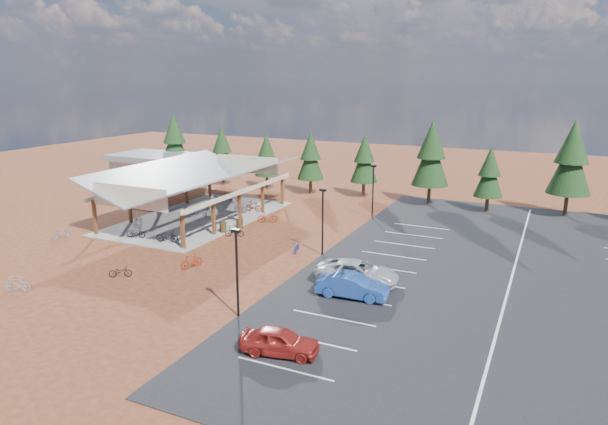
# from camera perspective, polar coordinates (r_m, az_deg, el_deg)

# --- Properties ---
(ground) EXTENTS (140.00, 140.00, 0.00)m
(ground) POSITION_cam_1_polar(r_m,az_deg,el_deg) (41.85, -5.47, -4.31)
(ground) COLOR #582717
(ground) RESTS_ON ground
(asphalt_lot) EXTENTS (27.00, 44.00, 0.04)m
(asphalt_lot) POSITION_cam_1_polar(r_m,az_deg,el_deg) (39.36, 21.02, -6.41)
(asphalt_lot) COLOR black
(asphalt_lot) RESTS_ON ground
(concrete_pad) EXTENTS (10.60, 18.60, 0.10)m
(concrete_pad) POSITION_cam_1_polar(r_m,az_deg,el_deg) (52.76, -10.97, -0.54)
(concrete_pad) COLOR gray
(concrete_pad) RESTS_ON ground
(bike_pavilion) EXTENTS (11.65, 19.40, 4.97)m
(bike_pavilion) POSITION_cam_1_polar(r_m,az_deg,el_deg) (51.95, -11.16, 3.49)
(bike_pavilion) COLOR #572B19
(bike_pavilion) RESTS_ON concrete_pad
(outbuilding) EXTENTS (11.00, 7.00, 3.90)m
(outbuilding) POSITION_cam_1_polar(r_m,az_deg,el_deg) (69.34, -15.10, 4.41)
(outbuilding) COLOR #ADA593
(outbuilding) RESTS_ON ground
(lamp_post_0) EXTENTS (0.50, 0.25, 5.14)m
(lamp_post_0) POSITION_cam_1_polar(r_m,az_deg,el_deg) (30.35, -7.08, -5.68)
(lamp_post_0) COLOR black
(lamp_post_0) RESTS_ON ground
(lamp_post_1) EXTENTS (0.50, 0.25, 5.14)m
(lamp_post_1) POSITION_cam_1_polar(r_m,az_deg,el_deg) (40.52, 1.98, -0.48)
(lamp_post_1) COLOR black
(lamp_post_1) RESTS_ON ground
(lamp_post_2) EXTENTS (0.50, 0.25, 5.14)m
(lamp_post_2) POSITION_cam_1_polar(r_m,az_deg,el_deg) (51.48, 7.28, 2.59)
(lamp_post_2) COLOR black
(lamp_post_2) RESTS_ON ground
(trash_bin_0) EXTENTS (0.60, 0.60, 0.90)m
(trash_bin_0) POSITION_cam_1_polar(r_m,az_deg,el_deg) (47.38, -8.52, -1.62)
(trash_bin_0) COLOR #3F2A16
(trash_bin_0) RESTS_ON ground
(trash_bin_1) EXTENTS (0.60, 0.60, 0.90)m
(trash_bin_1) POSITION_cam_1_polar(r_m,az_deg,el_deg) (48.58, -6.80, -1.16)
(trash_bin_1) COLOR #3F2A16
(trash_bin_1) RESTS_ON ground
(pine_0) EXTENTS (3.72, 3.72, 8.66)m
(pine_0) POSITION_cam_1_polar(r_m,az_deg,el_deg) (71.88, -13.48, 7.47)
(pine_0) COLOR #382314
(pine_0) RESTS_ON ground
(pine_1) EXTENTS (3.11, 3.11, 7.24)m
(pine_1) POSITION_cam_1_polar(r_m,az_deg,el_deg) (68.00, -8.63, 6.59)
(pine_1) COLOR #382314
(pine_1) RESTS_ON ground
(pine_2) EXTENTS (2.84, 2.84, 6.61)m
(pine_2) POSITION_cam_1_polar(r_m,az_deg,el_deg) (64.99, -3.97, 6.03)
(pine_2) COLOR #382314
(pine_2) RESTS_ON ground
(pine_3) EXTENTS (3.07, 3.07, 7.15)m
(pine_3) POSITION_cam_1_polar(r_m,az_deg,el_deg) (61.83, 0.70, 5.95)
(pine_3) COLOR #382314
(pine_3) RESTS_ON ground
(pine_4) EXTENTS (3.03, 3.03, 7.05)m
(pine_4) POSITION_cam_1_polar(r_m,az_deg,el_deg) (60.65, 6.36, 5.64)
(pine_4) COLOR #382314
(pine_4) RESTS_ON ground
(pine_5) EXTENTS (3.82, 3.82, 8.89)m
(pine_5) POSITION_cam_1_polar(r_m,az_deg,el_deg) (57.57, 13.25, 6.03)
(pine_5) COLOR #382314
(pine_5) RESTS_ON ground
(pine_6) EXTENTS (2.83, 2.83, 6.60)m
(pine_6) POSITION_cam_1_polar(r_m,az_deg,el_deg) (56.32, 18.95, 4.02)
(pine_6) COLOR #382314
(pine_6) RESTS_ON ground
(pine_7) EXTENTS (3.99, 3.99, 9.30)m
(pine_7) POSITION_cam_1_polar(r_m,az_deg,el_deg) (57.24, 26.33, 5.15)
(pine_7) COLOR #382314
(pine_7) RESTS_ON ground
(bike_0) EXTENTS (1.79, 0.93, 0.89)m
(bike_0) POSITION_cam_1_polar(r_m,az_deg,el_deg) (47.33, -17.30, -2.01)
(bike_0) COLOR black
(bike_0) RESTS_ON concrete_pad
(bike_1) EXTENTS (1.53, 0.82, 0.89)m
(bike_1) POSITION_cam_1_polar(r_m,az_deg,el_deg) (51.73, -17.06, -0.64)
(bike_1) COLOR #A0A1A8
(bike_1) RESTS_ON concrete_pad
(bike_2) EXTENTS (1.66, 0.98, 0.82)m
(bike_2) POSITION_cam_1_polar(r_m,az_deg,el_deg) (53.87, -11.80, 0.23)
(bike_2) COLOR #214D92
(bike_2) RESTS_ON concrete_pad
(bike_3) EXTENTS (1.70, 0.85, 0.98)m
(bike_3) POSITION_cam_1_polar(r_m,az_deg,el_deg) (59.04, -7.37, 1.72)
(bike_3) COLOR maroon
(bike_3) RESTS_ON concrete_pad
(bike_4) EXTENTS (1.97, 1.12, 0.98)m
(bike_4) POSITION_cam_1_polar(r_m,az_deg,el_deg) (45.30, -14.21, -2.46)
(bike_4) COLOR black
(bike_4) RESTS_ON concrete_pad
(bike_5) EXTENTS (1.71, 0.91, 0.99)m
(bike_5) POSITION_cam_1_polar(r_m,az_deg,el_deg) (51.57, -10.02, -0.21)
(bike_5) COLOR #989AA0
(bike_5) RESTS_ON concrete_pad
(bike_6) EXTENTS (1.66, 0.85, 0.83)m
(bike_6) POSITION_cam_1_polar(r_m,az_deg,el_deg) (54.06, -6.76, 0.49)
(bike_6) COLOR navy
(bike_6) RESTS_ON concrete_pad
(bike_7) EXTENTS (1.74, 0.52, 1.04)m
(bike_7) POSITION_cam_1_polar(r_m,az_deg,el_deg) (54.04, -5.36, 0.64)
(bike_7) COLOR maroon
(bike_7) RESTS_ON concrete_pad
(bike_9) EXTENTS (1.09, 1.62, 0.95)m
(bike_9) POSITION_cam_1_polar(r_m,az_deg,el_deg) (49.44, -24.23, -2.04)
(bike_9) COLOR gray
(bike_9) RESTS_ON ground
(bike_11) EXTENTS (1.07, 1.84, 1.07)m
(bike_11) POSITION_cam_1_polar(r_m,az_deg,el_deg) (39.22, -11.77, -5.01)
(bike_11) COLOR #9F2A10
(bike_11) RESTS_ON ground
(bike_12) EXTENTS (1.58, 1.27, 0.80)m
(bike_12) POSITION_cam_1_polar(r_m,az_deg,el_deg) (38.81, -18.76, -5.90)
(bike_12) COLOR black
(bike_12) RESTS_ON ground
(bike_13) EXTENTS (1.74, 1.08, 1.01)m
(bike_13) POSITION_cam_1_polar(r_m,az_deg,el_deg) (38.82, -27.95, -6.68)
(bike_13) COLOR gray
(bike_13) RESTS_ON ground
(bike_14) EXTENTS (0.95, 1.68, 0.84)m
(bike_14) POSITION_cam_1_polar(r_m,az_deg,el_deg) (41.72, -0.78, -3.69)
(bike_14) COLOR navy
(bike_14) RESTS_ON ground
(bike_15) EXTENTS (1.86, 1.25, 1.09)m
(bike_15) POSITION_cam_1_polar(r_m,az_deg,el_deg) (50.20, -3.88, -0.47)
(bike_15) COLOR maroon
(bike_15) RESTS_ON ground
(bike_16) EXTENTS (1.70, 1.13, 0.85)m
(bike_16) POSITION_cam_1_polar(r_m,az_deg,el_deg) (46.17, -7.32, -2.03)
(bike_16) COLOR black
(bike_16) RESTS_ON ground
(car_0) EXTENTS (4.13, 2.28, 1.33)m
(car_0) POSITION_cam_1_polar(r_m,az_deg,el_deg) (27.09, -2.58, -13.37)
(car_0) COLOR maroon
(car_0) RESTS_ON asphalt_lot
(car_1) EXTENTS (4.53, 1.90, 1.46)m
(car_1) POSITION_cam_1_polar(r_m,az_deg,el_deg) (33.52, 5.11, -7.70)
(car_1) COLOR #214693
(car_1) RESTS_ON asphalt_lot
(car_2) EXTENTS (5.66, 3.01, 1.51)m
(car_2) POSITION_cam_1_polar(r_m,az_deg,el_deg) (35.62, 5.59, -6.31)
(car_2) COLOR #ADB0B5
(car_2) RESTS_ON asphalt_lot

